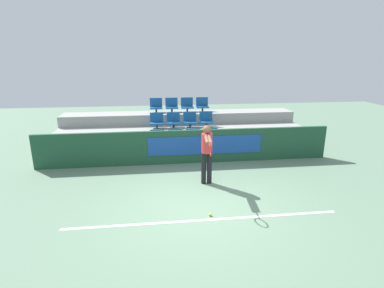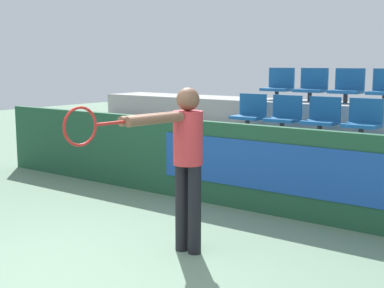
{
  "view_description": "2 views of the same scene",
  "coord_description": "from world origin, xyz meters",
  "px_view_note": "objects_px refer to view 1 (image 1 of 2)",
  "views": [
    {
      "loc": [
        -0.96,
        -6.14,
        3.36
      ],
      "look_at": [
        0.04,
        1.94,
        0.96
      ],
      "focal_mm": 28.0,
      "sensor_mm": 36.0,
      "label": 1
    },
    {
      "loc": [
        3.45,
        -2.72,
        1.87
      ],
      "look_at": [
        -0.18,
        2.14,
        0.94
      ],
      "focal_mm": 50.0,
      "sensor_mm": 36.0,
      "label": 2
    }
  ],
  "objects_px": {
    "stadium_chair_3": "(211,137)",
    "stadium_chair_8": "(156,106)",
    "stadium_chair_1": "(175,138)",
    "stadium_chair_5": "(173,121)",
    "stadium_chair_0": "(157,139)",
    "stadium_chair_6": "(190,120)",
    "stadium_chair_4": "(157,121)",
    "stadium_chair_11": "(202,105)",
    "stadium_chair_7": "(206,120)",
    "tennis_player": "(207,149)",
    "stadium_chair_2": "(193,137)",
    "stadium_chair_9": "(172,105)",
    "tennis_ball": "(210,215)",
    "stadium_chair_10": "(187,105)"
  },
  "relations": [
    {
      "from": "stadium_chair_3",
      "to": "stadium_chair_8",
      "type": "height_order",
      "value": "stadium_chair_8"
    },
    {
      "from": "stadium_chair_1",
      "to": "stadium_chair_5",
      "type": "distance_m",
      "value": 1.05
    },
    {
      "from": "stadium_chair_3",
      "to": "stadium_chair_0",
      "type": "bearing_deg",
      "value": 180.0
    },
    {
      "from": "stadium_chair_0",
      "to": "stadium_chair_1",
      "type": "distance_m",
      "value": 0.61
    },
    {
      "from": "stadium_chair_6",
      "to": "stadium_chair_4",
      "type": "bearing_deg",
      "value": 180.0
    },
    {
      "from": "stadium_chair_0",
      "to": "stadium_chair_11",
      "type": "distance_m",
      "value": 2.8
    },
    {
      "from": "stadium_chair_7",
      "to": "tennis_player",
      "type": "bearing_deg",
      "value": -99.32
    },
    {
      "from": "stadium_chair_2",
      "to": "stadium_chair_9",
      "type": "xyz_separation_m",
      "value": [
        -0.61,
        1.95,
        0.81
      ]
    },
    {
      "from": "stadium_chair_1",
      "to": "stadium_chair_9",
      "type": "bearing_deg",
      "value": 90.0
    },
    {
      "from": "stadium_chair_7",
      "to": "stadium_chair_9",
      "type": "relative_size",
      "value": 1.0
    },
    {
      "from": "stadium_chair_4",
      "to": "stadium_chair_6",
      "type": "height_order",
      "value": "same"
    },
    {
      "from": "stadium_chair_3",
      "to": "tennis_player",
      "type": "bearing_deg",
      "value": -102.91
    },
    {
      "from": "tennis_ball",
      "to": "stadium_chair_6",
      "type": "bearing_deg",
      "value": 88.26
    },
    {
      "from": "stadium_chair_0",
      "to": "stadium_chair_6",
      "type": "relative_size",
      "value": 1.0
    },
    {
      "from": "stadium_chair_5",
      "to": "stadium_chair_7",
      "type": "bearing_deg",
      "value": 0.0
    },
    {
      "from": "stadium_chair_2",
      "to": "stadium_chair_7",
      "type": "height_order",
      "value": "stadium_chair_7"
    },
    {
      "from": "stadium_chair_4",
      "to": "stadium_chair_6",
      "type": "xyz_separation_m",
      "value": [
        1.23,
        0.0,
        0.0
      ]
    },
    {
      "from": "stadium_chair_0",
      "to": "stadium_chair_10",
      "type": "height_order",
      "value": "stadium_chair_10"
    },
    {
      "from": "stadium_chair_7",
      "to": "stadium_chair_10",
      "type": "height_order",
      "value": "stadium_chair_10"
    },
    {
      "from": "stadium_chair_5",
      "to": "stadium_chair_9",
      "type": "xyz_separation_m",
      "value": [
        0.0,
        0.97,
        0.41
      ]
    },
    {
      "from": "stadium_chair_0",
      "to": "stadium_chair_7",
      "type": "xyz_separation_m",
      "value": [
        1.84,
        0.97,
        0.41
      ]
    },
    {
      "from": "stadium_chair_8",
      "to": "stadium_chair_11",
      "type": "xyz_separation_m",
      "value": [
        1.84,
        0.0,
        0.0
      ]
    },
    {
      "from": "tennis_player",
      "to": "stadium_chair_10",
      "type": "bearing_deg",
      "value": 96.6
    },
    {
      "from": "stadium_chair_3",
      "to": "stadium_chair_6",
      "type": "bearing_deg",
      "value": 122.23
    },
    {
      "from": "stadium_chair_8",
      "to": "tennis_ball",
      "type": "distance_m",
      "value": 6.33
    },
    {
      "from": "stadium_chair_6",
      "to": "stadium_chair_7",
      "type": "relative_size",
      "value": 1.0
    },
    {
      "from": "stadium_chair_0",
      "to": "stadium_chair_7",
      "type": "bearing_deg",
      "value": 27.87
    },
    {
      "from": "stadium_chair_0",
      "to": "stadium_chair_8",
      "type": "bearing_deg",
      "value": 90.0
    },
    {
      "from": "tennis_player",
      "to": "stadium_chair_1",
      "type": "bearing_deg",
      "value": 111.1
    },
    {
      "from": "stadium_chair_5",
      "to": "stadium_chair_8",
      "type": "height_order",
      "value": "stadium_chair_8"
    },
    {
      "from": "stadium_chair_0",
      "to": "stadium_chair_2",
      "type": "distance_m",
      "value": 1.23
    },
    {
      "from": "stadium_chair_7",
      "to": "stadium_chair_11",
      "type": "bearing_deg",
      "value": 90.0
    },
    {
      "from": "stadium_chair_3",
      "to": "stadium_chair_7",
      "type": "distance_m",
      "value": 1.05
    },
    {
      "from": "stadium_chair_3",
      "to": "tennis_ball",
      "type": "height_order",
      "value": "stadium_chair_3"
    },
    {
      "from": "stadium_chair_1",
      "to": "stadium_chair_6",
      "type": "bearing_deg",
      "value": 57.77
    },
    {
      "from": "stadium_chair_10",
      "to": "tennis_ball",
      "type": "xyz_separation_m",
      "value": [
        -0.15,
        -6.07,
        -1.44
      ]
    },
    {
      "from": "stadium_chair_0",
      "to": "stadium_chair_2",
      "type": "xyz_separation_m",
      "value": [
        1.23,
        0.0,
        0.0
      ]
    },
    {
      "from": "stadium_chair_1",
      "to": "tennis_player",
      "type": "relative_size",
      "value": 0.34
    },
    {
      "from": "stadium_chair_4",
      "to": "tennis_player",
      "type": "height_order",
      "value": "tennis_player"
    },
    {
      "from": "stadium_chair_3",
      "to": "stadium_chair_5",
      "type": "relative_size",
      "value": 1.0
    },
    {
      "from": "stadium_chair_2",
      "to": "stadium_chair_11",
      "type": "distance_m",
      "value": 2.2
    },
    {
      "from": "stadium_chair_5",
      "to": "tennis_player",
      "type": "distance_m",
      "value": 3.49
    },
    {
      "from": "stadium_chair_0",
      "to": "stadium_chair_10",
      "type": "relative_size",
      "value": 1.0
    },
    {
      "from": "stadium_chair_0",
      "to": "tennis_ball",
      "type": "relative_size",
      "value": 8.39
    },
    {
      "from": "stadium_chair_2",
      "to": "stadium_chair_10",
      "type": "height_order",
      "value": "stadium_chair_10"
    },
    {
      "from": "stadium_chair_5",
      "to": "tennis_ball",
      "type": "height_order",
      "value": "stadium_chair_5"
    },
    {
      "from": "stadium_chair_9",
      "to": "tennis_ball",
      "type": "height_order",
      "value": "stadium_chair_9"
    },
    {
      "from": "stadium_chair_10",
      "to": "stadium_chair_8",
      "type": "bearing_deg",
      "value": 180.0
    },
    {
      "from": "stadium_chair_10",
      "to": "stadium_chair_6",
      "type": "bearing_deg",
      "value": -90.0
    },
    {
      "from": "stadium_chair_4",
      "to": "stadium_chair_7",
      "type": "bearing_deg",
      "value": 0.0
    }
  ]
}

